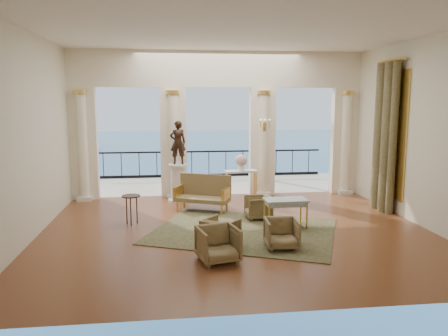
{
  "coord_description": "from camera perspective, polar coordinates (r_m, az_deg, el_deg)",
  "views": [
    {
      "loc": [
        -1.46,
        -9.73,
        3.03
      ],
      "look_at": [
        -0.21,
        0.6,
        1.4
      ],
      "focal_mm": 35.0,
      "sensor_mm": 36.0,
      "label": 1
    }
  ],
  "objects": [
    {
      "name": "side_table",
      "position": [
        10.88,
        -12.04,
        -4.05
      ],
      "size": [
        0.45,
        0.45,
        0.73
      ],
      "color": "black",
      "rests_on": "ground"
    },
    {
      "name": "rug",
      "position": [
        10.25,
        2.59,
        -8.22
      ],
      "size": [
        4.97,
        4.49,
        0.02
      ],
      "primitive_type": "cube",
      "rotation": [
        0.0,
        0.0,
        -0.4
      ],
      "color": "#272F17",
      "rests_on": "ground"
    },
    {
      "name": "console_table",
      "position": [
        13.14,
        2.24,
        -1.0
      ],
      "size": [
        1.02,
        0.52,
        0.93
      ],
      "rotation": [
        0.0,
        0.0,
        0.15
      ],
      "color": "silver",
      "rests_on": "ground"
    },
    {
      "name": "headland",
      "position": [
        84.89,
        -26.57,
        3.89
      ],
      "size": [
        22.0,
        18.0,
        6.0
      ],
      "primitive_type": "cube",
      "color": "black",
      "rests_on": "sea"
    },
    {
      "name": "pedestal",
      "position": [
        13.09,
        -5.96,
        -2.06
      ],
      "size": [
        0.62,
        0.62,
        1.14
      ],
      "color": "silver",
      "rests_on": "ground"
    },
    {
      "name": "statue",
      "position": [
        12.91,
        -6.05,
        3.33
      ],
      "size": [
        0.51,
        0.37,
        1.28
      ],
      "primitive_type": "imported",
      "rotation": [
        0.0,
        0.0,
        3.29
      ],
      "color": "black",
      "rests_on": "pedestal"
    },
    {
      "name": "armchair_b",
      "position": [
        9.13,
        7.54,
        -8.31
      ],
      "size": [
        0.68,
        0.64,
        0.67
      ],
      "primitive_type": "imported",
      "rotation": [
        0.0,
        0.0,
        -0.05
      ],
      "color": "#493D20",
      "rests_on": "ground"
    },
    {
      "name": "urn",
      "position": [
        13.07,
        2.26,
        0.87
      ],
      "size": [
        0.36,
        0.36,
        0.48
      ],
      "color": "white",
      "rests_on": "console_table"
    },
    {
      "name": "floor",
      "position": [
        10.29,
        1.6,
        -8.2
      ],
      "size": [
        9.0,
        9.0,
        0.0
      ],
      "primitive_type": "plane",
      "color": "#542814",
      "rests_on": "ground"
    },
    {
      "name": "curtain",
      "position": [
        12.65,
        20.19,
        3.79
      ],
      "size": [
        0.33,
        1.4,
        4.09
      ],
      "color": "#4A4427",
      "rests_on": "ground"
    },
    {
      "name": "armchair_d",
      "position": [
        9.15,
        -0.43,
        -8.23
      ],
      "size": [
        0.88,
        0.87,
        0.66
      ],
      "primitive_type": "imported",
      "rotation": [
        0.0,
        0.0,
        2.42
      ],
      "color": "#493D20",
      "rests_on": "ground"
    },
    {
      "name": "terrace",
      "position": [
        15.9,
        -1.48,
        -2.26
      ],
      "size": [
        10.0,
        3.6,
        0.1
      ],
      "primitive_type": "cube",
      "color": "#BEB59B",
      "rests_on": "ground"
    },
    {
      "name": "wall_sconce",
      "position": [
        13.56,
        5.33,
        5.49
      ],
      "size": [
        0.3,
        0.11,
        0.33
      ],
      "color": "gold",
      "rests_on": "arcade"
    },
    {
      "name": "balustrade",
      "position": [
        17.39,
        -1.99,
        0.24
      ],
      "size": [
        9.0,
        0.06,
        1.03
      ],
      "color": "black",
      "rests_on": "terrace"
    },
    {
      "name": "game_table",
      "position": [
        10.52,
        8.05,
        -4.42
      ],
      "size": [
        1.02,
        0.58,
        0.69
      ],
      "rotation": [
        0.0,
        0.0,
        0.03
      ],
      "color": "#8BA2B1",
      "rests_on": "ground"
    },
    {
      "name": "palm_tree",
      "position": [
        16.72,
        5.2,
        12.51
      ],
      "size": [
        2.0,
        2.0,
        4.5
      ],
      "color": "#4C3823",
      "rests_on": "terrace"
    },
    {
      "name": "settee",
      "position": [
        12.07,
        -2.71,
        -3.26
      ],
      "size": [
        1.61,
        1.18,
        0.98
      ],
      "rotation": [
        0.0,
        0.0,
        -0.42
      ],
      "color": "#493D20",
      "rests_on": "ground"
    },
    {
      "name": "window_frame",
      "position": [
        12.73,
        20.96,
        4.14
      ],
      "size": [
        0.04,
        1.6,
        3.4
      ],
      "primitive_type": "cube",
      "color": "gold",
      "rests_on": "room_walls"
    },
    {
      "name": "sea",
      "position": [
        70.32,
        -5.64,
        1.48
      ],
      "size": [
        160.0,
        160.0,
        0.0
      ],
      "primitive_type": "plane",
      "color": "#246497",
      "rests_on": "ground"
    },
    {
      "name": "armchair_a",
      "position": [
        8.33,
        -0.78,
        -9.71
      ],
      "size": [
        0.85,
        0.82,
        0.74
      ],
      "primitive_type": "imported",
      "rotation": [
        0.0,
        0.0,
        0.24
      ],
      "color": "#493D20",
      "rests_on": "ground"
    },
    {
      "name": "armchair_c",
      "position": [
        11.26,
        4.49,
        -5.01
      ],
      "size": [
        0.61,
        0.65,
        0.65
      ],
      "primitive_type": "imported",
      "rotation": [
        0.0,
        0.0,
        -1.54
      ],
      "color": "#493D20",
      "rests_on": "ground"
    },
    {
      "name": "arcade",
      "position": [
        13.63,
        -0.74,
        7.04
      ],
      "size": [
        9.0,
        0.56,
        4.5
      ],
      "color": "white",
      "rests_on": "ground"
    },
    {
      "name": "room_walls",
      "position": [
        8.73,
        2.77,
        7.92
      ],
      "size": [
        9.0,
        9.0,
        9.0
      ],
      "color": "beige",
      "rests_on": "ground"
    }
  ]
}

